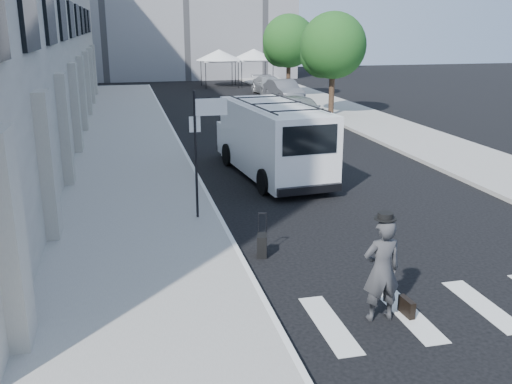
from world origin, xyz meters
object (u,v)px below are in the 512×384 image
cargo_van (272,139)px  parked_car_b (284,91)px  suitcase (262,245)px  parked_car_c (269,86)px  businessman (382,270)px  parked_car_a (300,110)px  briefcase (407,307)px

cargo_van → parked_car_b: cargo_van is taller
suitcase → parked_car_c: 32.25m
parked_car_c → businessman: bearing=-102.5°
businessman → parked_car_c: bearing=-101.0°
cargo_van → parked_car_a: bearing=61.5°
parked_car_a → suitcase: bearing=-118.2°
cargo_van → parked_car_c: cargo_van is taller
suitcase → parked_car_a: size_ratio=0.22×
cargo_van → parked_car_c: (6.07, 23.89, -0.62)m
businessman → parked_car_b: size_ratio=0.43×
parked_car_c → briefcase: bearing=-101.6°
suitcase → cargo_van: 7.68m
cargo_van → parked_car_c: bearing=70.0°
briefcase → cargo_van: 10.77m
parked_car_a → parked_car_b: bearing=71.3°
businessman → briefcase: (0.57, 0.00, -0.82)m
parked_car_b → parked_car_a: bearing=-104.7°
parked_car_b → parked_car_c: size_ratio=0.96×
suitcase → parked_car_a: bearing=85.4°
suitcase → parked_car_c: size_ratio=0.21×
cargo_van → parked_car_a: 11.03m
businessman → suitcase: (-1.42, 3.42, -0.71)m
briefcase → suitcase: 3.95m
suitcase → parked_car_c: (8.24, 31.18, 0.42)m
parked_car_b → parked_car_c: bearing=86.0°
cargo_van → parked_car_b: bearing=67.2°
cargo_van → parked_car_c: 24.66m
businessman → briefcase: size_ratio=4.50×
parked_car_a → cargo_van: bearing=-120.8°
parked_car_b → parked_car_c: 4.20m
suitcase → parked_car_b: 28.21m
cargo_van → suitcase: bearing=-112.2°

